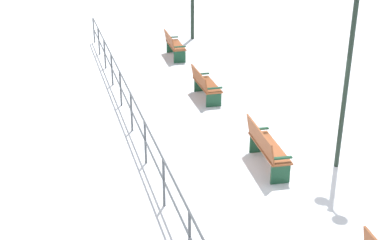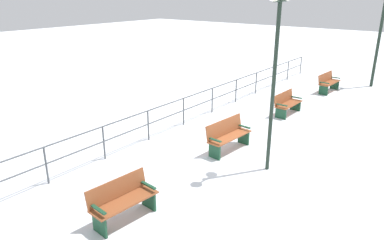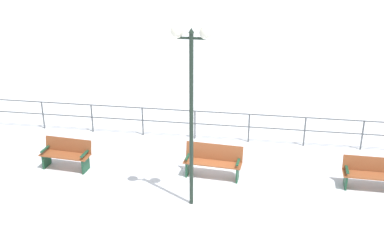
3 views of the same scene
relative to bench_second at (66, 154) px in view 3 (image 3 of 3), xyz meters
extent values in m
plane|color=white|center=(0.00, 4.36, -0.46)|extent=(80.00, 80.00, 0.00)
cube|color=brown|center=(0.07, -0.01, 0.00)|extent=(0.62, 1.51, 0.04)
cube|color=brown|center=(-0.17, 0.02, 0.22)|extent=(0.23, 1.48, 0.41)
cube|color=#19472D|center=(0.02, -0.64, -0.23)|extent=(0.45, 0.09, 0.46)
cube|color=#19472D|center=(0.13, 0.63, -0.23)|extent=(0.45, 0.09, 0.46)
cube|color=#19472D|center=(0.04, -0.64, 0.12)|extent=(0.45, 0.11, 0.04)
cube|color=#19472D|center=(0.15, 0.63, 0.12)|extent=(0.45, 0.11, 0.04)
cube|color=brown|center=(-0.09, 4.36, 0.01)|extent=(0.58, 1.69, 0.04)
cube|color=brown|center=(-0.32, 4.38, 0.25)|extent=(0.24, 1.66, 0.46)
cube|color=#19472D|center=(-0.15, 3.63, -0.23)|extent=(0.41, 0.08, 0.47)
cube|color=#19472D|center=(-0.04, 5.09, -0.23)|extent=(0.41, 0.08, 0.47)
cube|color=#19472D|center=(-0.13, 3.63, 0.13)|extent=(0.41, 0.10, 0.04)
cube|color=#19472D|center=(-0.02, 5.09, 0.13)|extent=(0.41, 0.10, 0.04)
cube|color=brown|center=(-0.13, 8.73, -0.03)|extent=(0.52, 1.53, 0.04)
cube|color=brown|center=(-0.38, 8.73, 0.19)|extent=(0.14, 1.52, 0.41)
cube|color=#19472D|center=(-0.15, 8.07, -0.25)|extent=(0.44, 0.06, 0.43)
cube|color=#19472D|center=(-0.13, 8.07, 0.09)|extent=(0.44, 0.08, 0.04)
cylinder|color=#1E2D23|center=(1.36, 3.98, 1.79)|extent=(0.10, 0.10, 4.51)
cylinder|color=#1E2D23|center=(1.36, 3.98, 3.93)|extent=(0.06, 0.67, 0.06)
sphere|color=white|center=(1.36, 3.65, 4.07)|extent=(0.31, 0.31, 0.31)
sphere|color=white|center=(1.36, 4.31, 4.07)|extent=(0.31, 0.31, 0.31)
cone|color=#1E2D23|center=(1.36, 3.98, 4.11)|extent=(0.14, 0.14, 0.12)
cylinder|color=#4C5156|center=(-2.64, -1.96, 0.04)|extent=(0.05, 0.05, 1.00)
cylinder|color=#4C5156|center=(-2.64, -0.15, 0.04)|extent=(0.05, 0.05, 1.00)
cylinder|color=#4C5156|center=(-2.64, 1.65, 0.04)|extent=(0.05, 0.05, 1.00)
cylinder|color=#4C5156|center=(-2.64, 3.46, 0.04)|extent=(0.05, 0.05, 1.00)
cylinder|color=#4C5156|center=(-2.64, 5.26, 0.04)|extent=(0.05, 0.05, 1.00)
cylinder|color=#4C5156|center=(-2.64, 7.07, 0.04)|extent=(0.05, 0.05, 1.00)
cylinder|color=#4C5156|center=(-2.64, 8.87, 0.04)|extent=(0.05, 0.05, 1.00)
cylinder|color=#4C5156|center=(-2.64, 4.36, 0.54)|extent=(0.04, 23.47, 0.04)
cylinder|color=#4C5156|center=(-2.64, 4.36, 0.09)|extent=(0.04, 23.47, 0.04)
camera|label=1|loc=(-4.44, -4.82, 4.98)|focal=48.37mm
camera|label=2|loc=(5.19, -4.28, 4.14)|focal=33.77mm
camera|label=3|loc=(12.06, 5.71, 6.45)|focal=45.16mm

